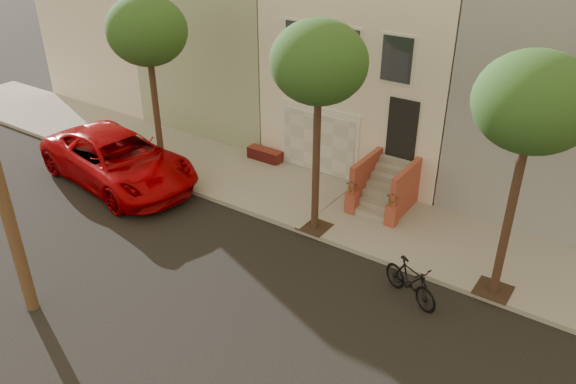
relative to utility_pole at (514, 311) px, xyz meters
The scene contains 9 objects.
ground 10.06m from the utility_pole, 158.20° to the left, with size 90.00×90.00×0.00m, color black.
sidewalk 12.78m from the utility_pole, 133.10° to the left, with size 40.00×3.70×0.15m, color gray.
house_row 16.53m from the utility_pole, 119.07° to the left, with size 33.10×11.70×7.00m.
tree_left 15.25m from the utility_pole, 152.26° to the left, with size 2.70×2.57×6.30m.
tree_mid 9.97m from the utility_pole, 134.59° to the left, with size 2.70×2.57×6.30m.
tree_right 7.26m from the utility_pole, 101.93° to the left, with size 2.70×2.57×6.30m.
utility_pole is the anchor object (origin of this frame).
pickup_truck 16.20m from the utility_pole, 157.65° to the left, with size 3.00×6.50×1.81m, color #A60005.
motorcycle 8.04m from the utility_pole, 119.66° to the left, with size 0.53×1.87×1.12m, color black.
Camera 1 is at (8.71, -8.85, 9.53)m, focal length 35.48 mm.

